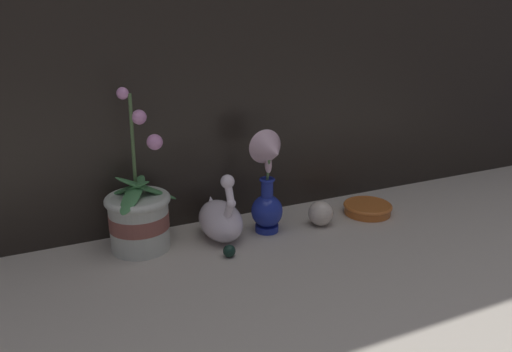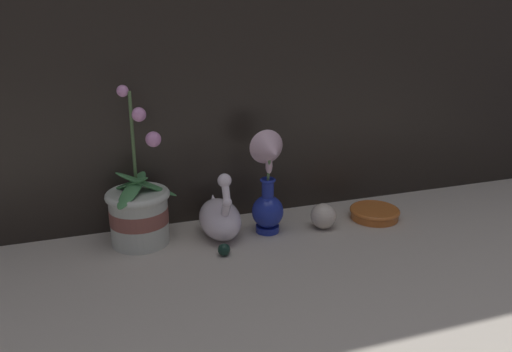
{
  "view_description": "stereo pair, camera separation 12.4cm",
  "coord_description": "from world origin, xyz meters",
  "views": [
    {
      "loc": [
        -0.52,
        -0.94,
        0.57
      ],
      "look_at": [
        -0.03,
        0.13,
        0.16
      ],
      "focal_mm": 35.0,
      "sensor_mm": 36.0,
      "label": 1
    },
    {
      "loc": [
        -0.4,
        -0.99,
        0.57
      ],
      "look_at": [
        -0.03,
        0.13,
        0.16
      ],
      "focal_mm": 35.0,
      "sensor_mm": 36.0,
      "label": 2
    }
  ],
  "objects": [
    {
      "name": "ground_plane",
      "position": [
        0.0,
        0.0,
        0.0
      ],
      "size": [
        2.8,
        2.8,
        0.0
      ],
      "primitive_type": "plane",
      "color": "#BCB2A3"
    },
    {
      "name": "orchid_potted_plant",
      "position": [
        -0.32,
        0.18,
        0.09
      ],
      "size": [
        0.18,
        0.18,
        0.4
      ],
      "color": "beige",
      "rests_on": "ground_plane"
    },
    {
      "name": "swan_figurine",
      "position": [
        -0.12,
        0.15,
        0.05
      ],
      "size": [
        0.1,
        0.18,
        0.19
      ],
      "color": "white",
      "rests_on": "ground_plane"
    },
    {
      "name": "blue_vase",
      "position": [
        0.01,
        0.13,
        0.13
      ],
      "size": [
        0.09,
        0.1,
        0.27
      ],
      "color": "navy",
      "rests_on": "ground_plane"
    },
    {
      "name": "glass_sphere",
      "position": [
        0.15,
        0.11,
        0.03
      ],
      "size": [
        0.07,
        0.07,
        0.07
      ],
      "color": "beige",
      "rests_on": "ground_plane"
    },
    {
      "name": "amber_dish",
      "position": [
        0.32,
        0.12,
        0.02
      ],
      "size": [
        0.14,
        0.14,
        0.03
      ],
      "color": "#C66628",
      "rests_on": "ground_plane"
    },
    {
      "name": "glass_bauble",
      "position": [
        -0.14,
        0.04,
        0.02
      ],
      "size": [
        0.03,
        0.03,
        0.03
      ],
      "color": "#142D23",
      "rests_on": "ground_plane"
    }
  ]
}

